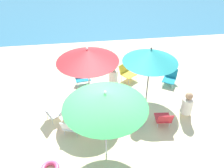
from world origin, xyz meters
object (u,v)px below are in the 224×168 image
(beach_chair_b, at_px, (71,127))
(beach_chair_f, at_px, (82,75))
(umbrella_red, at_px, (87,55))
(person_a, at_px, (134,113))
(beach_chair_d, at_px, (51,112))
(person_b, at_px, (187,105))
(umbrella_teal, at_px, (151,55))
(person_c, at_px, (114,77))
(beach_chair_a, at_px, (170,77))
(umbrella_green, at_px, (105,100))
(beach_chair_e, at_px, (164,118))
(beach_chair_c, at_px, (127,72))

(beach_chair_b, relative_size, beach_chair_f, 0.91)
(umbrella_red, height_order, person_a, umbrella_red)
(beach_chair_d, relative_size, person_b, 0.68)
(umbrella_teal, relative_size, beach_chair_d, 2.89)
(umbrella_teal, bearing_deg, person_c, 141.77)
(beach_chair_a, bearing_deg, umbrella_green, -10.61)
(beach_chair_e, distance_m, beach_chair_f, 3.47)
(beach_chair_e, bearing_deg, beach_chair_c, 18.23)
(beach_chair_a, distance_m, beach_chair_c, 1.61)
(umbrella_red, distance_m, umbrella_teal, 1.92)
(beach_chair_b, xyz_separation_m, person_a, (1.85, 0.18, 0.12))
(beach_chair_b, height_order, beach_chair_e, beach_chair_b)
(umbrella_teal, distance_m, umbrella_green, 2.67)
(beach_chair_b, height_order, person_c, person_c)
(beach_chair_b, bearing_deg, person_c, -15.13)
(beach_chair_e, height_order, beach_chair_f, beach_chair_f)
(umbrella_red, bearing_deg, person_b, -19.22)
(umbrella_red, xyz_separation_m, umbrella_green, (0.29, -2.05, -0.05))
(umbrella_red, relative_size, umbrella_green, 1.03)
(beach_chair_e, bearing_deg, beach_chair_a, -18.12)
(beach_chair_a, relative_size, beach_chair_e, 1.26)
(umbrella_teal, relative_size, beach_chair_c, 2.62)
(beach_chair_d, bearing_deg, umbrella_red, -3.68)
(umbrella_teal, relative_size, person_c, 2.02)
(beach_chair_a, distance_m, beach_chair_d, 4.48)
(beach_chair_a, height_order, beach_chair_b, beach_chair_b)
(beach_chair_d, bearing_deg, person_c, 5.90)
(umbrella_teal, height_order, beach_chair_f, umbrella_teal)
(umbrella_red, height_order, beach_chair_e, umbrella_red)
(beach_chair_f, bearing_deg, person_c, 59.88)
(beach_chair_c, bearing_deg, beach_chair_f, -124.27)
(umbrella_teal, height_order, beach_chair_a, umbrella_teal)
(person_b, height_order, person_c, person_b)
(umbrella_teal, xyz_separation_m, beach_chair_f, (-2.13, 1.27, -1.32))
(beach_chair_b, distance_m, beach_chair_e, 2.70)
(beach_chair_f, bearing_deg, person_a, 24.08)
(beach_chair_e, bearing_deg, person_b, -65.84)
(umbrella_red, distance_m, beach_chair_a, 3.53)
(person_b, distance_m, person_c, 2.71)
(person_c, bearing_deg, beach_chair_f, 84.82)
(beach_chair_c, bearing_deg, person_c, -85.27)
(beach_chair_c, distance_m, beach_chair_f, 1.70)
(umbrella_teal, distance_m, beach_chair_b, 3.16)
(umbrella_red, xyz_separation_m, umbrella_teal, (1.91, 0.07, -0.19))
(beach_chair_e, xyz_separation_m, person_b, (0.77, 0.26, 0.20))
(umbrella_green, height_order, beach_chair_e, umbrella_green)
(beach_chair_d, xyz_separation_m, person_c, (2.11, 1.44, 0.13))
(beach_chair_b, height_order, beach_chair_d, beach_chair_d)
(beach_chair_f, height_order, person_b, person_b)
(umbrella_red, xyz_separation_m, beach_chair_e, (2.07, -1.25, -1.58))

